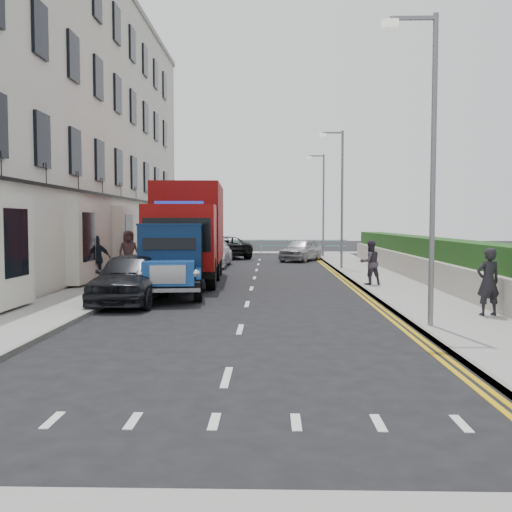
# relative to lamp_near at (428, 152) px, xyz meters

# --- Properties ---
(ground) EXTENTS (120.00, 120.00, 0.00)m
(ground) POSITION_rel_lamp_near_xyz_m (-4.18, 2.00, -4.00)
(ground) COLOR black
(ground) RESTS_ON ground
(pavement_west) EXTENTS (2.40, 38.00, 0.12)m
(pavement_west) POSITION_rel_lamp_near_xyz_m (-9.38, 11.00, -3.94)
(pavement_west) COLOR gray
(pavement_west) RESTS_ON ground
(pavement_east) EXTENTS (2.60, 38.00, 0.12)m
(pavement_east) POSITION_rel_lamp_near_xyz_m (1.12, 11.00, -3.94)
(pavement_east) COLOR gray
(pavement_east) RESTS_ON ground
(promenade) EXTENTS (30.00, 2.50, 0.12)m
(promenade) POSITION_rel_lamp_near_xyz_m (-4.18, 31.00, -3.94)
(promenade) COLOR gray
(promenade) RESTS_ON ground
(sea_plane) EXTENTS (120.00, 120.00, 0.00)m
(sea_plane) POSITION_rel_lamp_near_xyz_m (-4.18, 62.00, -4.00)
(sea_plane) COLOR #4C5F68
(sea_plane) RESTS_ON ground
(terrace_west) EXTENTS (6.31, 30.20, 14.25)m
(terrace_west) POSITION_rel_lamp_near_xyz_m (-13.65, 15.00, 3.17)
(terrace_west) COLOR silver
(terrace_west) RESTS_ON ground
(garden_east) EXTENTS (1.45, 28.00, 1.75)m
(garden_east) POSITION_rel_lamp_near_xyz_m (3.03, 11.00, -3.10)
(garden_east) COLOR #B2AD9E
(garden_east) RESTS_ON ground
(seafront_railing) EXTENTS (13.00, 0.08, 1.11)m
(seafront_railing) POSITION_rel_lamp_near_xyz_m (-4.18, 30.20, -3.42)
(seafront_railing) COLOR #59B2A5
(seafront_railing) RESTS_ON ground
(lamp_near) EXTENTS (1.23, 0.18, 7.00)m
(lamp_near) POSITION_rel_lamp_near_xyz_m (0.00, 0.00, 0.00)
(lamp_near) COLOR slate
(lamp_near) RESTS_ON ground
(lamp_mid) EXTENTS (1.23, 0.18, 7.00)m
(lamp_mid) POSITION_rel_lamp_near_xyz_m (0.00, 16.00, 0.00)
(lamp_mid) COLOR slate
(lamp_mid) RESTS_ON ground
(lamp_far) EXTENTS (1.23, 0.18, 7.00)m
(lamp_far) POSITION_rel_lamp_near_xyz_m (0.00, 26.00, 0.00)
(lamp_far) COLOR slate
(lamp_far) RESTS_ON ground
(bedford_lorry) EXTENTS (2.56, 5.16, 2.35)m
(bedford_lorry) POSITION_rel_lamp_near_xyz_m (-6.66, 5.18, -2.91)
(bedford_lorry) COLOR black
(bedford_lorry) RESTS_ON ground
(red_lorry) EXTENTS (2.94, 7.78, 4.01)m
(red_lorry) POSITION_rel_lamp_near_xyz_m (-6.86, 10.52, -1.86)
(red_lorry) COLOR black
(red_lorry) RESTS_ON ground
(parked_car_front) EXTENTS (1.83, 4.53, 1.54)m
(parked_car_front) POSITION_rel_lamp_near_xyz_m (-7.70, 4.20, -3.23)
(parked_car_front) COLOR black
(parked_car_front) RESTS_ON ground
(parked_car_mid) EXTENTS (1.52, 4.03, 1.31)m
(parked_car_mid) POSITION_rel_lamp_near_xyz_m (-6.78, 10.80, -3.34)
(parked_car_mid) COLOR #5273B1
(parked_car_mid) RESTS_ON ground
(parked_car_rear) EXTENTS (2.30, 5.28, 1.51)m
(parked_car_rear) POSITION_rel_lamp_near_xyz_m (-6.78, 18.23, -3.24)
(parked_car_rear) COLOR silver
(parked_car_rear) RESTS_ON ground
(seafront_car_left) EXTENTS (4.35, 5.86, 1.48)m
(seafront_car_left) POSITION_rel_lamp_near_xyz_m (-6.64, 25.85, -3.26)
(seafront_car_left) COLOR black
(seafront_car_left) RESTS_ON ground
(seafront_car_right) EXTENTS (3.25, 4.50, 1.42)m
(seafront_car_right) POSITION_rel_lamp_near_xyz_m (-1.54, 22.92, -3.29)
(seafront_car_right) COLOR #A4A4A8
(seafront_car_right) RESTS_ON ground
(pedestrian_east_near) EXTENTS (0.69, 0.53, 1.69)m
(pedestrian_east_near) POSITION_rel_lamp_near_xyz_m (1.92, 1.39, -3.03)
(pedestrian_east_near) COLOR black
(pedestrian_east_near) RESTS_ON pavement_east
(pedestrian_east_far) EXTENTS (0.95, 0.83, 1.66)m
(pedestrian_east_far) POSITION_rel_lamp_near_xyz_m (0.22, 8.37, -3.05)
(pedestrian_east_far) COLOR #39333E
(pedestrian_east_far) RESTS_ON pavement_east
(pedestrian_west_near) EXTENTS (1.13, 0.95, 1.81)m
(pedestrian_west_near) POSITION_rel_lamp_near_xyz_m (-10.18, 8.97, -2.97)
(pedestrian_west_near) COLOR black
(pedestrian_west_near) RESTS_ON pavement_west
(pedestrian_west_far) EXTENTS (1.14, 1.04, 1.96)m
(pedestrian_west_far) POSITION_rel_lamp_near_xyz_m (-9.86, 12.60, -2.90)
(pedestrian_west_far) COLOR #463233
(pedestrian_west_far) RESTS_ON pavement_west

